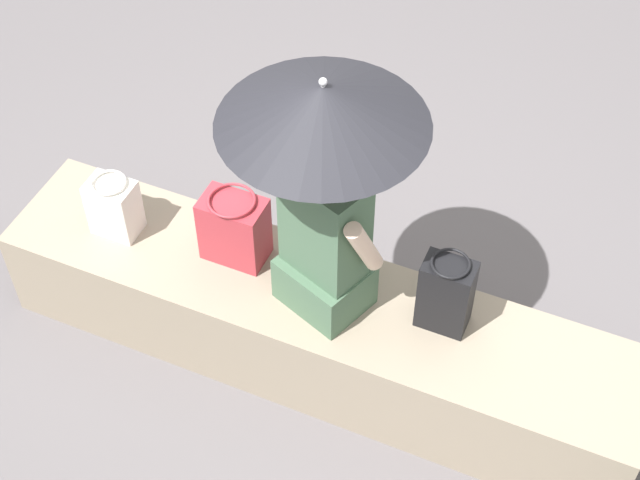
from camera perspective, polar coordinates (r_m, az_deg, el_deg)
ground_plane at (r=4.44m, az=-0.25°, el=-7.07°), size 14.00×14.00×0.00m
stone_bench at (r=4.24m, az=-0.26°, el=-5.20°), size 2.82×0.57×0.49m
person_seated at (r=3.74m, az=0.29°, el=0.22°), size 0.51×0.38×0.90m
parasol at (r=3.35m, az=0.17°, el=7.96°), size 0.77×0.77×1.12m
handbag_black at (r=4.28m, az=-12.09°, el=1.95°), size 0.20×0.16×0.29m
tote_bag_canvas at (r=3.85m, az=7.45°, el=-3.17°), size 0.21×0.16×0.37m
shoulder_bag_spare at (r=4.08m, az=-5.09°, el=0.71°), size 0.27×0.20×0.34m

